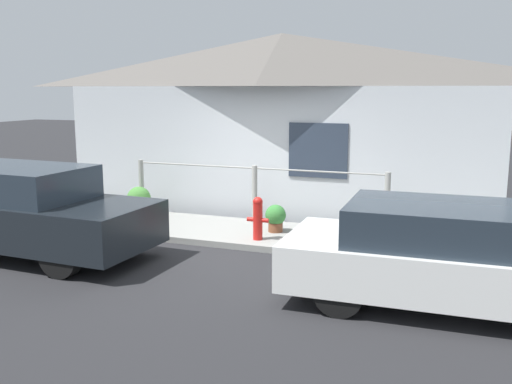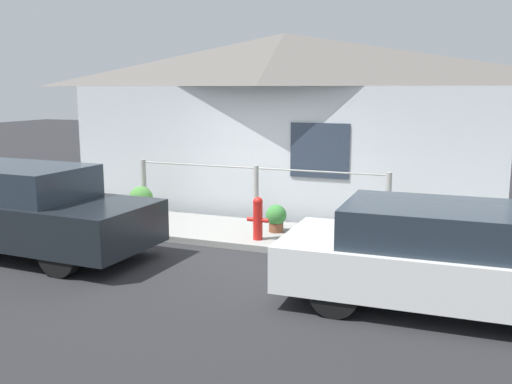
% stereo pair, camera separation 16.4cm
% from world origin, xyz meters
% --- Properties ---
extents(ground_plane, '(60.00, 60.00, 0.00)m').
position_xyz_m(ground_plane, '(0.00, 0.00, 0.00)').
color(ground_plane, '#262628').
extents(sidewalk, '(24.00, 1.71, 0.10)m').
position_xyz_m(sidewalk, '(0.00, 0.86, 0.05)').
color(sidewalk, gray).
rests_on(sidewalk, ground_plane).
extents(house, '(8.96, 2.23, 3.62)m').
position_xyz_m(house, '(0.00, 3.00, 2.89)').
color(house, silver).
rests_on(house, ground_plane).
extents(fence, '(4.90, 0.10, 1.04)m').
position_xyz_m(fence, '(0.00, 1.56, 0.68)').
color(fence, '#999993').
rests_on(fence, sidewalk).
extents(car_left, '(4.28, 1.78, 1.36)m').
position_xyz_m(car_left, '(-2.76, -1.33, 0.69)').
color(car_left, black).
rests_on(car_left, ground_plane).
extents(car_right, '(4.01, 1.71, 1.22)m').
position_xyz_m(car_right, '(3.55, -1.34, 0.61)').
color(car_right, white).
rests_on(car_right, ground_plane).
extents(fire_hydrant, '(0.36, 0.16, 0.71)m').
position_xyz_m(fire_hydrant, '(0.51, 0.36, 0.47)').
color(fire_hydrant, red).
rests_on(fire_hydrant, sidewalk).
extents(potted_plant_near_hydrant, '(0.36, 0.36, 0.47)m').
position_xyz_m(potted_plant_near_hydrant, '(0.61, 0.95, 0.36)').
color(potted_plant_near_hydrant, brown).
rests_on(potted_plant_near_hydrant, sidewalk).
extents(potted_plant_by_fence, '(0.46, 0.46, 0.55)m').
position_xyz_m(potted_plant_by_fence, '(-2.30, 1.29, 0.41)').
color(potted_plant_by_fence, brown).
rests_on(potted_plant_by_fence, sidewalk).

